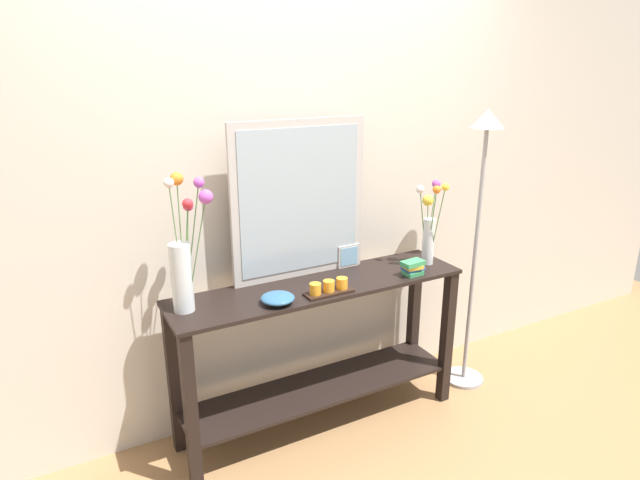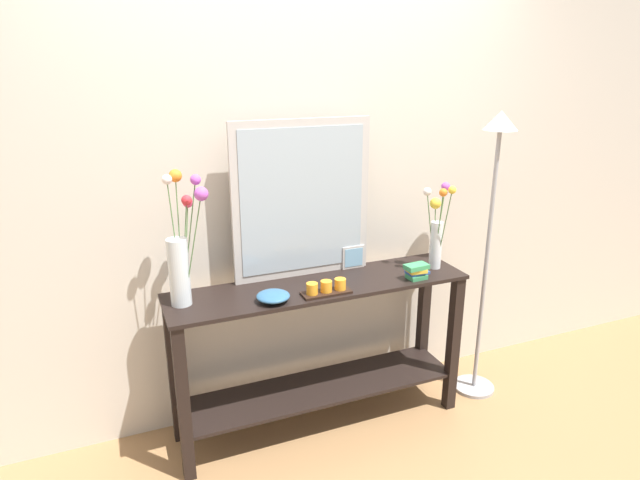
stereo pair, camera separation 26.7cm
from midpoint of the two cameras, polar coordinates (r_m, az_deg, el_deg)
name	(u,v)px [view 2 (the right image)]	position (r m, az deg, el deg)	size (l,w,h in m)	color
ground_plane	(320,423)	(3.17, 2.54, -18.71)	(7.00, 6.00, 0.02)	#997047
wall_back	(298,171)	(2.87, 0.30, 7.29)	(6.40, 0.08, 2.70)	beige
console_table	(320,340)	(2.89, 2.69, -10.55)	(1.55, 0.38, 0.82)	black
mirror_leaning	(302,200)	(2.75, 0.91, 4.20)	(0.73, 0.03, 0.81)	#B7B2AD
tall_vase_left	(181,254)	(2.50, -11.49, -1.48)	(0.19, 0.22, 0.62)	silver
vase_right	(437,229)	(2.99, 14.72, 1.08)	(0.19, 0.20, 0.48)	silver
candle_tray	(326,288)	(2.63, 3.58, -5.17)	(0.24, 0.09, 0.07)	black
picture_frame_small	(353,257)	(2.96, 6.11, -1.85)	(0.13, 0.01, 0.13)	#B7B2AD
decorative_bowl	(273,296)	(2.55, -1.96, -5.99)	(0.16, 0.16, 0.05)	#2D5B84
book_stack	(417,271)	(2.88, 12.77, -3.25)	(0.14, 0.10, 0.08)	#388E56
floor_lamp	(492,211)	(3.15, 19.95, 2.87)	(0.24, 0.24, 1.66)	#9E9EA3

